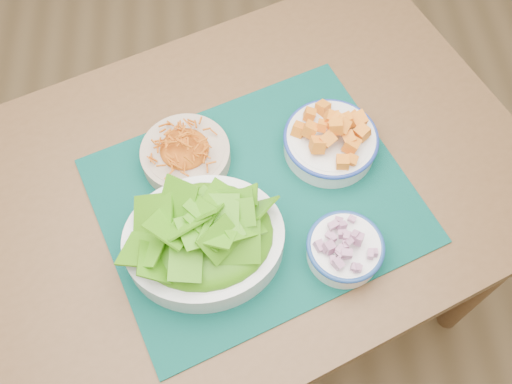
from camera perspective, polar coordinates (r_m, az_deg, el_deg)
The scene contains 7 objects.
ground at distance 1.88m, azimuth -11.36°, elevation -7.99°, with size 4.00×4.00×0.00m, color olive.
table at distance 1.21m, azimuth -2.11°, elevation -1.39°, with size 1.41×1.19×0.75m.
placemat at distance 1.11m, azimuth 0.00°, elevation -0.79°, with size 0.58×0.48×0.00m, color #03302A.
carrot_bowl at distance 1.13m, azimuth -7.09°, elevation 3.95°, with size 0.22×0.22×0.07m.
squash_bowl at distance 1.13m, azimuth 7.53°, elevation 5.44°, with size 0.23×0.23×0.09m.
lettuce_bowl at distance 1.01m, azimuth -5.29°, elevation -4.43°, with size 0.31×0.27×0.12m.
onion_bowl at distance 1.04m, azimuth 8.90°, elevation -5.51°, with size 0.14×0.14×0.07m.
Camera 1 is at (0.31, -0.66, 1.73)m, focal length 40.00 mm.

